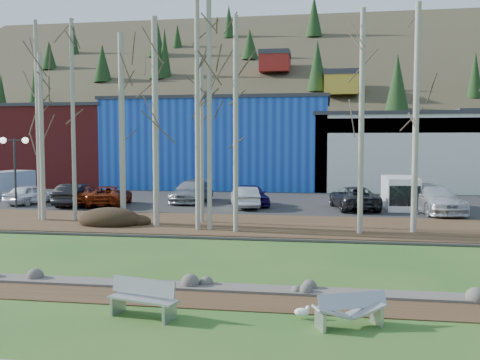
% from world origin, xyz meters
% --- Properties ---
extents(ground, '(200.00, 200.00, 0.00)m').
position_xyz_m(ground, '(0.00, 0.00, 0.00)').
color(ground, '#25521A').
rests_on(ground, ground).
extents(dirt_strip, '(80.00, 1.80, 0.03)m').
position_xyz_m(dirt_strip, '(0.00, 2.10, 0.01)').
color(dirt_strip, '#382616').
rests_on(dirt_strip, ground).
extents(near_bank_rocks, '(80.00, 0.80, 0.50)m').
position_xyz_m(near_bank_rocks, '(0.00, 3.10, 0.00)').
color(near_bank_rocks, '#47423D').
rests_on(near_bank_rocks, ground).
extents(river, '(80.00, 8.00, 0.90)m').
position_xyz_m(river, '(0.00, 7.20, 0.00)').
color(river, black).
rests_on(river, ground).
extents(far_bank_rocks, '(80.00, 0.80, 0.46)m').
position_xyz_m(far_bank_rocks, '(0.00, 11.30, 0.00)').
color(far_bank_rocks, '#47423D').
rests_on(far_bank_rocks, ground).
extents(far_bank, '(80.00, 7.00, 0.15)m').
position_xyz_m(far_bank, '(0.00, 14.50, 0.07)').
color(far_bank, '#382616').
rests_on(far_bank, ground).
extents(parking_lot, '(80.00, 14.00, 0.14)m').
position_xyz_m(parking_lot, '(0.00, 25.00, 0.07)').
color(parking_lot, black).
rests_on(parking_lot, ground).
extents(building_brick, '(16.32, 12.24, 7.80)m').
position_xyz_m(building_brick, '(-24.00, 39.00, 3.91)').
color(building_brick, maroon).
rests_on(building_brick, ground).
extents(building_blue, '(20.40, 12.24, 8.30)m').
position_xyz_m(building_blue, '(-6.00, 39.00, 4.16)').
color(building_blue, '#1639AB').
rests_on(building_blue, ground).
extents(building_white, '(18.36, 12.24, 6.80)m').
position_xyz_m(building_white, '(12.00, 38.98, 3.41)').
color(building_white, silver).
rests_on(building_white, ground).
extents(hillside, '(160.00, 72.00, 35.00)m').
position_xyz_m(hillside, '(0.00, 84.00, 17.50)').
color(hillside, '#362E20').
rests_on(hillside, ground).
extents(bench_intact, '(1.86, 0.99, 0.90)m').
position_xyz_m(bench_intact, '(-0.45, 0.47, 0.45)').
color(bench_intact, '#A5A7A9').
rests_on(bench_intact, ground).
extents(bench_damaged, '(1.74, 1.14, 0.74)m').
position_xyz_m(bench_damaged, '(4.47, 0.56, 0.38)').
color(bench_damaged, '#A5A7A9').
rests_on(bench_damaged, ground).
extents(seagull, '(0.42, 0.22, 0.31)m').
position_xyz_m(seagull, '(3.37, 0.91, 0.17)').
color(seagull, gold).
rests_on(seagull, ground).
extents(dirt_mound, '(3.15, 2.22, 0.62)m').
position_xyz_m(dirt_mound, '(-6.72, 13.32, 0.46)').
color(dirt_mound, black).
rests_on(dirt_mound, far_bank).
extents(birch_0, '(0.24, 0.24, 8.68)m').
position_xyz_m(birch_0, '(-10.75, 14.20, 4.49)').
color(birch_0, '#A7A096').
rests_on(birch_0, far_bank).
extents(birch_1, '(0.21, 0.21, 10.43)m').
position_xyz_m(birch_1, '(-11.12, 14.51, 5.37)').
color(birch_1, '#A7A096').
rests_on(birch_1, far_bank).
extents(birch_2, '(0.29, 0.29, 9.50)m').
position_xyz_m(birch_2, '(-6.24, 13.93, 4.90)').
color(birch_2, '#A7A096').
rests_on(birch_2, far_bank).
extents(birch_3, '(0.23, 0.23, 10.85)m').
position_xyz_m(birch_3, '(-2.01, 12.54, 5.57)').
color(birch_3, '#A7A096').
rests_on(birch_3, far_bank).
extents(birch_4, '(0.29, 0.29, 10.05)m').
position_xyz_m(birch_4, '(-4.25, 13.20, 5.18)').
color(birch_4, '#A7A096').
rests_on(birch_4, far_bank).
extents(birch_5, '(0.21, 0.21, 8.36)m').
position_xyz_m(birch_5, '(-2.36, 14.87, 4.33)').
color(birch_5, '#A7A096').
rests_on(birch_5, far_bank).
extents(birch_6, '(0.23, 0.23, 9.73)m').
position_xyz_m(birch_6, '(-0.16, 12.23, 5.02)').
color(birch_6, '#A7A096').
rests_on(birch_6, far_bank).
extents(birch_7, '(0.27, 0.27, 10.29)m').
position_xyz_m(birch_7, '(7.87, 13.38, 5.30)').
color(birch_7, '#A7A096').
rests_on(birch_7, far_bank).
extents(birch_8, '(0.24, 0.24, 9.95)m').
position_xyz_m(birch_8, '(5.43, 12.67, 5.12)').
color(birch_8, '#A7A096').
rests_on(birch_8, far_bank).
extents(birch_10, '(0.21, 0.21, 10.43)m').
position_xyz_m(birch_10, '(-9.13, 14.51, 5.37)').
color(birch_10, '#A7A096').
rests_on(birch_10, far_bank).
extents(birch_11, '(0.23, 0.23, 10.85)m').
position_xyz_m(birch_11, '(-1.45, 12.54, 5.57)').
color(birch_11, '#A7A096').
rests_on(birch_11, far_bank).
extents(street_lamp, '(1.61, 0.83, 4.41)m').
position_xyz_m(street_lamp, '(-15.17, 18.77, 3.61)').
color(street_lamp, '#262628').
rests_on(street_lamp, parking_lot).
extents(car_0, '(2.30, 4.04, 1.30)m').
position_xyz_m(car_0, '(-15.51, 20.99, 0.79)').
color(car_0, white).
rests_on(car_0, parking_lot).
extents(car_1, '(2.05, 4.48, 1.42)m').
position_xyz_m(car_1, '(-12.15, 20.59, 0.85)').
color(car_1, black).
rests_on(car_1, parking_lot).
extents(car_2, '(2.80, 4.90, 1.29)m').
position_xyz_m(car_2, '(-9.89, 20.95, 0.78)').
color(car_2, maroon).
rests_on(car_2, parking_lot).
extents(car_3, '(2.29, 5.18, 1.48)m').
position_xyz_m(car_3, '(-5.15, 23.71, 0.88)').
color(car_3, gray).
rests_on(car_3, parking_lot).
extents(car_4, '(3.09, 4.40, 1.39)m').
position_xyz_m(car_4, '(-0.98, 22.32, 0.83)').
color(car_4, '#190E48').
rests_on(car_4, parking_lot).
extents(car_5, '(2.44, 4.25, 1.33)m').
position_xyz_m(car_5, '(-1.10, 21.21, 0.80)').
color(car_5, silver).
rests_on(car_5, parking_lot).
extents(car_6, '(3.20, 5.39, 1.40)m').
position_xyz_m(car_6, '(5.61, 21.54, 0.84)').
color(car_6, '#292A2C').
rests_on(car_6, parking_lot).
extents(car_7, '(3.17, 5.82, 1.60)m').
position_xyz_m(car_7, '(10.13, 20.50, 0.94)').
color(car_7, silver).
rests_on(car_7, parking_lot).
extents(car_8, '(3.09, 4.40, 1.39)m').
position_xyz_m(car_8, '(-0.85, 22.32, 0.83)').
color(car_8, '#190E48').
rests_on(car_8, parking_lot).
extents(car_9, '(2.80, 4.90, 1.29)m').
position_xyz_m(car_9, '(-11.63, 20.95, 0.78)').
color(car_9, maroon).
rests_on(car_9, parking_lot).
extents(van_white, '(1.87, 4.46, 1.95)m').
position_xyz_m(van_white, '(8.45, 22.32, 1.11)').
color(van_white, white).
rests_on(van_white, parking_lot).
extents(van_grey, '(2.49, 4.71, 1.96)m').
position_xyz_m(van_grey, '(-19.44, 24.04, 1.12)').
color(van_grey, silver).
rests_on(van_grey, parking_lot).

